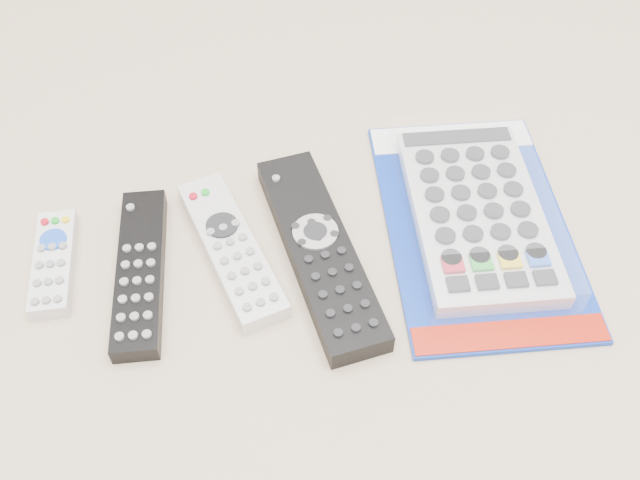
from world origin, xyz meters
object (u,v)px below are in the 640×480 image
object	(u,v)px
remote_small_grey	(54,263)
remote_silver_dvd	(231,248)
remote_slim_black	(140,271)
jumbo_remote_packaged	(477,212)
remote_large_black	(320,250)

from	to	relation	value
remote_small_grey	remote_silver_dvd	world-z (taller)	remote_silver_dvd
remote_slim_black	jumbo_remote_packaged	world-z (taller)	jumbo_remote_packaged
remote_slim_black	jumbo_remote_packaged	bearing A→B (deg)	5.85
remote_small_grey	remote_slim_black	xyz separation A→B (m)	(0.08, -0.04, 0.00)
remote_small_grey	remote_silver_dvd	bearing A→B (deg)	-3.02
remote_slim_black	jumbo_remote_packaged	size ratio (longest dim) A/B	0.59
remote_silver_dvd	jumbo_remote_packaged	world-z (taller)	jumbo_remote_packaged
jumbo_remote_packaged	remote_silver_dvd	bearing A→B (deg)	-175.61
remote_large_black	jumbo_remote_packaged	xyz separation A→B (m)	(0.17, -0.00, 0.01)
remote_silver_dvd	remote_large_black	bearing A→B (deg)	-27.97
remote_slim_black	remote_large_black	xyz separation A→B (m)	(0.18, -0.03, 0.00)
remote_slim_black	remote_large_black	size ratio (longest dim) A/B	0.79
remote_slim_black	jumbo_remote_packaged	xyz separation A→B (m)	(0.36, -0.03, 0.01)
remote_slim_black	remote_small_grey	bearing A→B (deg)	166.59
remote_silver_dvd	remote_small_grey	bearing A→B (deg)	160.29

